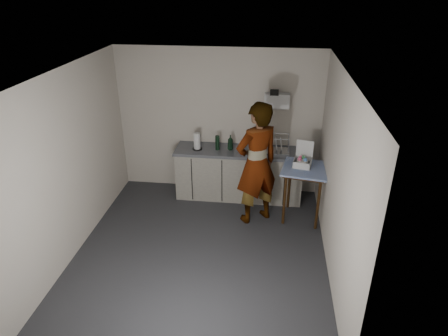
# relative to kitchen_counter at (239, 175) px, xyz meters

# --- Properties ---
(ground) EXTENTS (4.00, 4.00, 0.00)m
(ground) POSITION_rel_kitchen_counter_xyz_m (-0.40, -1.70, -0.43)
(ground) COLOR #25262A
(ground) RESTS_ON ground
(wall_back) EXTENTS (3.60, 0.02, 2.60)m
(wall_back) POSITION_rel_kitchen_counter_xyz_m (-0.40, 0.29, 0.87)
(wall_back) COLOR beige
(wall_back) RESTS_ON ground
(wall_right) EXTENTS (0.02, 4.00, 2.60)m
(wall_right) POSITION_rel_kitchen_counter_xyz_m (1.39, -1.70, 0.87)
(wall_right) COLOR beige
(wall_right) RESTS_ON ground
(wall_left) EXTENTS (0.02, 4.00, 2.60)m
(wall_left) POSITION_rel_kitchen_counter_xyz_m (-2.19, -1.70, 0.87)
(wall_left) COLOR beige
(wall_left) RESTS_ON ground
(ceiling) EXTENTS (3.60, 4.00, 0.01)m
(ceiling) POSITION_rel_kitchen_counter_xyz_m (-0.40, -1.70, 2.17)
(ceiling) COLOR white
(ceiling) RESTS_ON wall_back
(kitchen_counter) EXTENTS (2.24, 0.62, 0.91)m
(kitchen_counter) POSITION_rel_kitchen_counter_xyz_m (0.00, 0.00, 0.00)
(kitchen_counter) COLOR black
(kitchen_counter) RESTS_ON ground
(wall_shelf) EXTENTS (0.42, 0.18, 0.37)m
(wall_shelf) POSITION_rel_kitchen_counter_xyz_m (0.60, 0.22, 1.32)
(wall_shelf) COLOR white
(wall_shelf) RESTS_ON ground
(side_table) EXTENTS (0.82, 0.82, 0.92)m
(side_table) POSITION_rel_kitchen_counter_xyz_m (1.10, -0.60, 0.37)
(side_table) COLOR #39250D
(side_table) RESTS_ON ground
(standing_man) EXTENTS (0.88, 0.81, 2.01)m
(standing_man) POSITION_rel_kitchen_counter_xyz_m (0.33, -0.73, 0.58)
(standing_man) COLOR #B2A593
(standing_man) RESTS_ON ground
(soap_bottle) EXTENTS (0.11, 0.11, 0.26)m
(soap_bottle) POSITION_rel_kitchen_counter_xyz_m (-0.16, 0.00, 0.62)
(soap_bottle) COLOR black
(soap_bottle) RESTS_ON kitchen_counter
(soda_can) EXTENTS (0.07, 0.07, 0.13)m
(soda_can) POSITION_rel_kitchen_counter_xyz_m (0.04, 0.07, 0.55)
(soda_can) COLOR red
(soda_can) RESTS_ON kitchen_counter
(dark_bottle) EXTENTS (0.07, 0.07, 0.26)m
(dark_bottle) POSITION_rel_kitchen_counter_xyz_m (-0.38, -0.03, 0.61)
(dark_bottle) COLOR black
(dark_bottle) RESTS_ON kitchen_counter
(paper_towel) EXTENTS (0.17, 0.17, 0.30)m
(paper_towel) POSITION_rel_kitchen_counter_xyz_m (-0.73, -0.06, 0.63)
(paper_towel) COLOR black
(paper_towel) RESTS_ON kitchen_counter
(dish_rack) EXTENTS (0.42, 0.31, 0.29)m
(dish_rack) POSITION_rel_kitchen_counter_xyz_m (0.64, 0.01, 0.55)
(dish_rack) COLOR silver
(dish_rack) RESTS_ON kitchen_counter
(bakery_box) EXTENTS (0.32, 0.33, 0.38)m
(bakery_box) POSITION_rel_kitchen_counter_xyz_m (1.05, -0.52, 0.58)
(bakery_box) COLOR white
(bakery_box) RESTS_ON side_table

